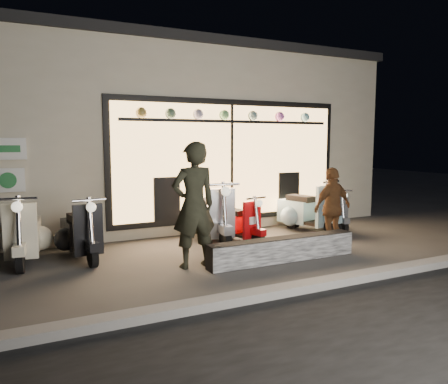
# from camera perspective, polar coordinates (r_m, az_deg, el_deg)

# --- Properties ---
(ground) EXTENTS (40.00, 40.00, 0.00)m
(ground) POSITION_cam_1_polar(r_m,az_deg,el_deg) (7.72, 2.20, -8.22)
(ground) COLOR #383533
(ground) RESTS_ON ground
(kerb) EXTENTS (40.00, 0.25, 0.12)m
(kerb) POSITION_cam_1_polar(r_m,az_deg,el_deg) (6.09, 11.34, -11.90)
(kerb) COLOR slate
(kerb) RESTS_ON ground
(shop_building) EXTENTS (10.20, 6.23, 4.20)m
(shop_building) POSITION_cam_1_polar(r_m,az_deg,el_deg) (12.08, -9.08, 7.18)
(shop_building) COLOR beige
(shop_building) RESTS_ON ground
(graffiti_barrier) EXTENTS (2.68, 0.28, 0.40)m
(graffiti_barrier) POSITION_cam_1_polar(r_m,az_deg,el_deg) (7.35, 7.67, -7.44)
(graffiti_barrier) COLOR black
(graffiti_barrier) RESTS_ON ground
(scooter_silver) EXTENTS (0.64, 1.65, 1.17)m
(scooter_silver) POSITION_cam_1_polar(r_m,az_deg,el_deg) (8.72, -1.70, -3.31)
(scooter_silver) COLOR black
(scooter_silver) RESTS_ON ground
(scooter_red) EXTENTS (0.58, 1.28, 0.91)m
(scooter_red) POSITION_cam_1_polar(r_m,az_deg,el_deg) (8.65, 1.55, -4.10)
(scooter_red) COLOR black
(scooter_red) RESTS_ON ground
(scooter_black) EXTENTS (0.56, 1.46, 1.04)m
(scooter_black) POSITION_cam_1_polar(r_m,az_deg,el_deg) (7.90, -18.30, -5.10)
(scooter_black) COLOR black
(scooter_black) RESTS_ON ground
(scooter_cream) EXTENTS (0.61, 1.54, 1.10)m
(scooter_cream) POSITION_cam_1_polar(r_m,az_deg,el_deg) (8.04, -24.59, -5.02)
(scooter_cream) COLOR black
(scooter_cream) RESTS_ON ground
(scooter_blue) EXTENTS (0.76, 1.56, 1.11)m
(scooter_blue) POSITION_cam_1_polar(r_m,az_deg,el_deg) (9.85, 10.18, -2.40)
(scooter_blue) COLOR black
(scooter_blue) RESTS_ON ground
(scooter_grey) EXTENTS (0.54, 1.27, 0.90)m
(scooter_grey) POSITION_cam_1_polar(r_m,az_deg,el_deg) (10.24, 13.45, -2.61)
(scooter_grey) COLOR black
(scooter_grey) RESTS_ON ground
(man) EXTENTS (0.73, 0.49, 1.98)m
(man) POSITION_cam_1_polar(r_m,az_deg,el_deg) (6.83, -3.97, -1.74)
(man) COLOR black
(man) RESTS_ON ground
(woman) EXTENTS (0.92, 0.47, 1.50)m
(woman) POSITION_cam_1_polar(r_m,az_deg,el_deg) (8.39, 13.97, -1.98)
(woman) COLOR brown
(woman) RESTS_ON ground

